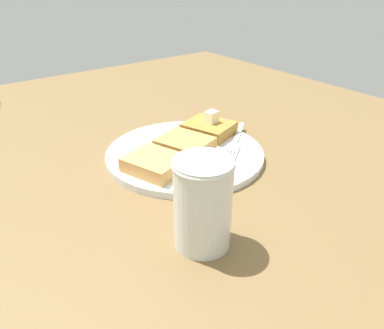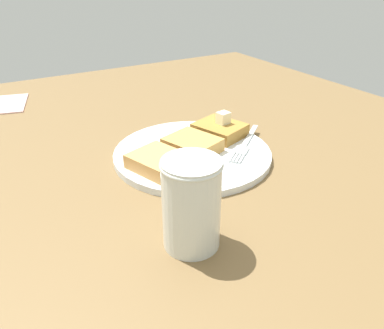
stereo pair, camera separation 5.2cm
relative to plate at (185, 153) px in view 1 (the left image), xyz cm
name	(u,v)px [view 1 (the left image)]	position (x,y,z in cm)	size (l,w,h in cm)	color
table_surface	(154,165)	(4.54, -2.92, -2.11)	(122.17, 122.17, 2.97)	brown
plate	(185,153)	(0.00, 0.00, 0.00)	(26.65, 26.65, 1.12)	silver
toast_slice_left	(210,129)	(-7.56, -2.57, 1.62)	(7.09, 8.35, 2.24)	#A97933
toast_slice_middle	(185,145)	(0.00, 0.00, 1.62)	(7.09, 8.35, 2.24)	tan
toast_slice_right	(155,163)	(7.56, 2.57, 1.62)	(7.09, 8.35, 2.24)	tan
butter_pat_primary	(210,116)	(-8.25, -3.32, 3.79)	(2.11, 1.90, 2.11)	#F8F1C6
fork	(235,142)	(-8.81, 2.97, 0.67)	(13.40, 11.10, 0.36)	silver
syrup_jar	(203,206)	(11.45, 19.11, 4.56)	(6.88, 6.88, 10.99)	#34160B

